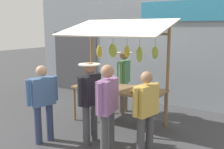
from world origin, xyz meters
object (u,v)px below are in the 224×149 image
Objects in this scene: shopper_with_ponytail at (43,99)px; shopper_with_shopping_bag at (146,109)px; market_stall at (119,60)px; shopper_in_striped_shirt at (90,96)px; shopper_in_grey_tee at (107,104)px; vendor_with_sunhat at (124,77)px.

shopper_with_shopping_bag is at bearing -58.69° from shopper_with_ponytail.
shopper_with_shopping_bag is (-1.22, 1.19, -0.66)m from market_stall.
shopper_in_striped_shirt is at bearing 109.34° from shopper_with_shopping_bag.
shopper_in_grey_tee is at bearing -67.19° from shopper_with_ponytail.
vendor_with_sunhat reaches higher than shopper_in_grey_tee.
shopper_with_ponytail is (0.50, 2.43, -0.10)m from vendor_with_sunhat.
vendor_with_sunhat reaches higher than shopper_in_striped_shirt.
market_stall reaches higher than shopper_in_striped_shirt.
vendor_with_sunhat is at bearing 7.53° from shopper_in_striped_shirt.
market_stall is at bearing 1.46° from shopper_in_striped_shirt.
shopper_in_grey_tee is at bearing -117.18° from shopper_in_striped_shirt.
shopper_with_shopping_bag is (-1.47, 1.90, -0.11)m from vendor_with_sunhat.
shopper_in_striped_shirt is 0.64m from shopper_in_grey_tee.
shopper_in_grey_tee is 1.08× the size of shopper_with_shopping_bag.
shopper_in_grey_tee is (-1.41, -0.16, 0.07)m from shopper_with_ponytail.
shopper_with_ponytail is 0.94× the size of shopper_in_grey_tee.
shopper_with_shopping_bag is (-0.57, -0.37, -0.08)m from shopper_in_grey_tee.
shopper_with_ponytail is at bearing -23.74° from vendor_with_sunhat.
shopper_in_striped_shirt is (-0.83, -0.44, 0.07)m from shopper_with_ponytail.
shopper_in_grey_tee is at bearing 112.75° from market_stall.
shopper_in_striped_shirt is at bearing 57.24° from shopper_in_grey_tee.
vendor_with_sunhat is at bearing -70.40° from market_stall.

